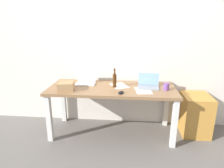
% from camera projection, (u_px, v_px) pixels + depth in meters
% --- Properties ---
extents(ground_plane, '(8.00, 8.00, 0.00)m').
position_uv_depth(ground_plane, '(112.00, 132.00, 3.06)').
color(ground_plane, slate).
extents(back_wall, '(5.20, 0.08, 2.60)m').
position_uv_depth(back_wall, '(114.00, 45.00, 3.08)').
color(back_wall, silver).
rests_on(back_wall, ground).
extents(desk, '(1.85, 0.74, 0.74)m').
position_uv_depth(desk, '(112.00, 93.00, 2.87)').
color(desk, olive).
rests_on(desk, ground).
extents(laptop_left, '(0.30, 0.23, 0.22)m').
position_uv_depth(laptop_left, '(86.00, 81.00, 3.00)').
color(laptop_left, silver).
rests_on(laptop_left, desk).
extents(laptop_right, '(0.31, 0.24, 0.20)m').
position_uv_depth(laptop_right, '(148.00, 85.00, 2.82)').
color(laptop_right, gray).
rests_on(laptop_right, desk).
extents(beer_bottle, '(0.06, 0.06, 0.28)m').
position_uv_depth(beer_bottle, '(115.00, 80.00, 2.81)').
color(beer_bottle, '#47280F').
rests_on(beer_bottle, desk).
extents(computer_mouse, '(0.11, 0.12, 0.03)m').
position_uv_depth(computer_mouse, '(121.00, 92.00, 2.57)').
color(computer_mouse, black).
rests_on(computer_mouse, desk).
extents(cardboard_box, '(0.24, 0.23, 0.11)m').
position_uv_depth(cardboard_box, '(66.00, 86.00, 2.70)').
color(cardboard_box, tan).
rests_on(cardboard_box, desk).
extents(coffee_mug, '(0.08, 0.08, 0.09)m').
position_uv_depth(coffee_mug, '(166.00, 87.00, 2.72)').
color(coffee_mug, '#724799').
rests_on(coffee_mug, desk).
extents(paper_sheet_front_right, '(0.24, 0.32, 0.00)m').
position_uv_depth(paper_sheet_front_right, '(143.00, 91.00, 2.69)').
color(paper_sheet_front_right, white).
rests_on(paper_sheet_front_right, desk).
extents(paper_sheet_near_back, '(0.32, 0.36, 0.00)m').
position_uv_depth(paper_sheet_near_back, '(119.00, 86.00, 2.91)').
color(paper_sheet_near_back, white).
rests_on(paper_sheet_near_back, desk).
extents(filing_cabinet, '(0.40, 0.48, 0.61)m').
position_uv_depth(filing_cabinet, '(195.00, 114.00, 2.96)').
color(filing_cabinet, '#C68938').
rests_on(filing_cabinet, ground).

